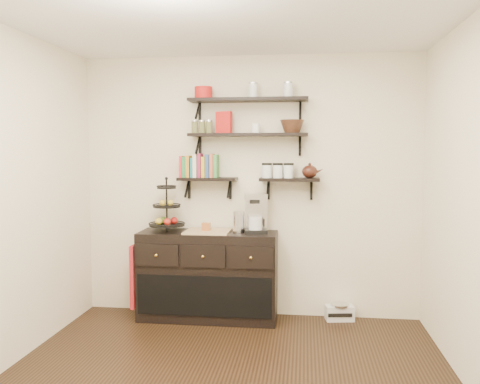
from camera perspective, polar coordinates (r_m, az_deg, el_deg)
name	(u,v)px	position (r m, az deg, el deg)	size (l,w,h in m)	color
ceiling	(222,7)	(3.68, -2.03, 20.03)	(3.50, 3.50, 0.02)	white
back_wall	(249,187)	(5.30, 1.07, 0.60)	(3.50, 0.02, 2.70)	#F4EACE
shelf_top	(248,100)	(5.18, 0.93, 10.28)	(1.20, 0.27, 0.23)	black
shelf_mid	(248,135)	(5.16, 0.92, 6.40)	(1.20, 0.27, 0.23)	black
shelf_low_left	(208,180)	(5.24, -3.64, 1.40)	(0.60, 0.25, 0.23)	black
shelf_low_right	(290,180)	(5.15, 5.59, 1.33)	(0.60, 0.25, 0.23)	black
cookbooks	(199,166)	(5.25, -4.60, 2.89)	(0.36, 0.15, 0.26)	red
glass_canisters	(278,171)	(5.15, 4.26, 2.31)	(0.32, 0.10, 0.13)	silver
sideboard	(208,275)	(5.27, -3.62, -9.33)	(1.40, 0.50, 0.92)	black
fruit_stand	(167,213)	(5.25, -8.18, -2.40)	(0.36, 0.36, 0.53)	black
candle	(206,227)	(5.17, -3.81, -3.90)	(0.08, 0.08, 0.08)	#9D5224
coffee_maker	(256,214)	(5.11, 1.79, -2.47)	(0.25, 0.25, 0.40)	black
thermal_carafe	(239,222)	(5.09, -0.16, -3.41)	(0.11, 0.11, 0.22)	silver
apron	(136,275)	(5.36, -11.61, -9.13)	(0.04, 0.27, 0.64)	maroon
radio	(340,312)	(5.41, 11.13, -13.09)	(0.30, 0.22, 0.17)	silver
recipe_box	(224,122)	(5.19, -1.81, 7.81)	(0.16, 0.06, 0.22)	#B41714
walnut_bowl	(292,127)	(5.13, 5.87, 7.32)	(0.24, 0.24, 0.13)	black
ramekins	(256,128)	(5.15, 1.78, 7.14)	(0.09, 0.09, 0.10)	white
teapot	(310,170)	(5.14, 7.83, 2.41)	(0.21, 0.15, 0.15)	#35170F
red_pot	(203,93)	(5.25, -4.12, 11.04)	(0.18, 0.18, 0.12)	#B41714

